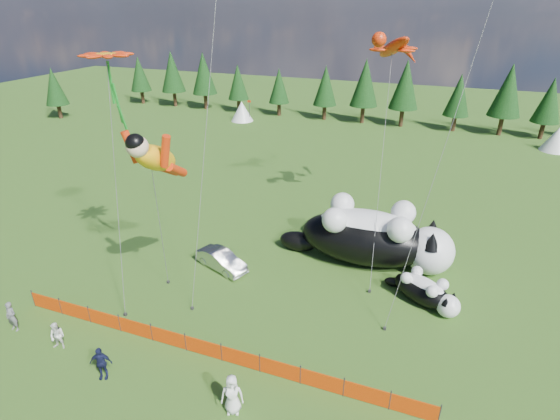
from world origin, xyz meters
TOP-DOWN VIEW (x-y plane):
  - ground at (0.00, 0.00)m, footprint 160.00×160.00m
  - safety_fence at (0.00, -3.00)m, footprint 22.06×0.06m
  - tree_line at (0.00, 45.00)m, footprint 90.00×4.00m
  - festival_tents at (11.00, 40.00)m, footprint 50.00×3.20m
  - cat_large at (6.25, 8.48)m, footprint 11.53×4.34m
  - cat_small at (9.86, 5.15)m, footprint 4.42×3.27m
  - car at (-2.78, 4.27)m, footprint 3.98×2.57m
  - spectator_a at (-10.34, -4.89)m, footprint 0.64×0.43m
  - spectator_b at (-7.04, -5.10)m, footprint 0.83×0.59m
  - spectator_c at (-3.68, -5.85)m, footprint 1.15×0.87m
  - spectator_e at (2.78, -5.42)m, footprint 1.11×0.92m
  - superhero_kite at (-3.82, 0.26)m, footprint 4.33×4.64m
  - gecko_kite at (5.48, 14.75)m, footprint 5.68×13.24m
  - flower_kite at (-6.65, 1.16)m, footprint 3.11×4.68m

SIDE VIEW (x-z plane):
  - ground at x=0.00m, z-range 0.00..0.00m
  - safety_fence at x=0.00m, z-range -0.05..1.05m
  - car at x=-2.78m, z-range 0.00..1.24m
  - spectator_b at x=-7.04m, z-range 0.00..1.54m
  - cat_small at x=9.86m, z-range -0.04..1.70m
  - spectator_a at x=-10.34m, z-range 0.00..1.74m
  - spectator_c at x=-3.68m, z-range 0.00..1.75m
  - spectator_e at x=2.78m, z-range 0.00..1.96m
  - festival_tents at x=11.00m, z-range 0.00..2.80m
  - cat_large at x=6.25m, z-range -0.10..4.06m
  - tree_line at x=0.00m, z-range 0.00..8.00m
  - superhero_kite at x=-3.82m, z-range 3.38..14.11m
  - gecko_kite at x=5.48m, z-range 4.91..21.07m
  - flower_kite at x=-6.65m, z-range 6.42..20.09m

